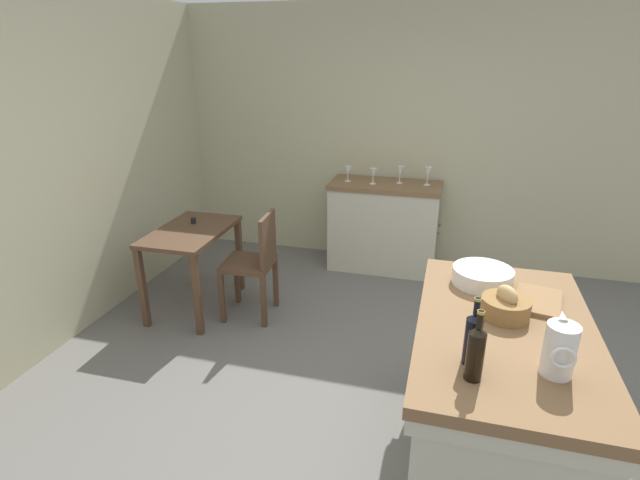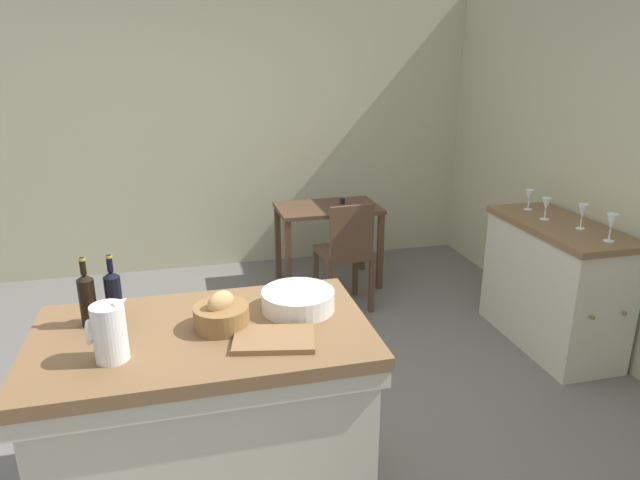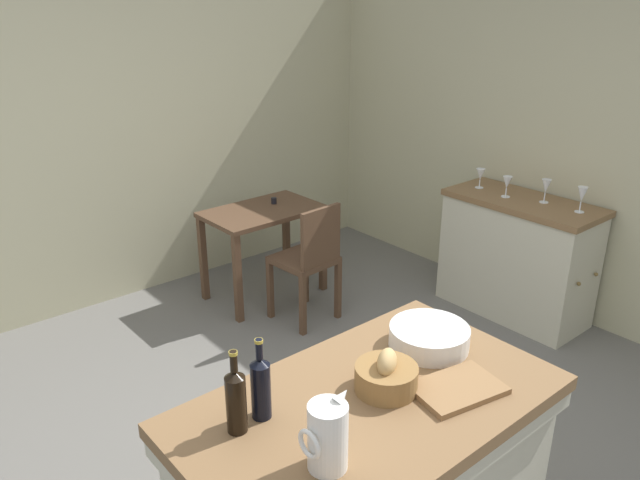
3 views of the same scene
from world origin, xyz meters
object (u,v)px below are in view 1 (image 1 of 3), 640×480
wine_bottle_amber (476,352)px  wine_glass_far_left (428,173)px  writing_desk (192,242)px  wine_glass_left (400,172)px  wooden_chair (255,261)px  island_table (496,393)px  bread_basket (506,306)px  wine_glass_middle (373,173)px  wash_bowl (482,276)px  wine_bottle_dark (473,337)px  cutting_board (538,301)px  wine_glass_right (348,171)px  side_cabinet (384,226)px  pitcher (560,350)px

wine_bottle_amber → wine_glass_far_left: 3.03m
writing_desk → wine_glass_left: 2.12m
wooden_chair → wine_glass_left: size_ratio=5.41×
island_table → wooden_chair: wooden_chair is taller
bread_basket → wine_glass_middle: size_ratio=1.55×
wash_bowl → wine_glass_far_left: (2.08, 0.45, 0.09)m
wine_glass_left → wine_bottle_dark: bearing=-167.5°
wooden_chair → wine_glass_middle: bearing=-32.1°
cutting_board → wine_glass_right: wine_glass_right is taller
side_cabinet → writing_desk: side_cabinet is taller
wash_bowl → wine_glass_right: size_ratio=2.27×
wine_bottle_amber → side_cabinet: bearing=14.8°
wooden_chair → writing_desk: bearing=90.2°
pitcher → wine_glass_far_left: size_ratio=1.54×
island_table → wash_bowl: size_ratio=4.27×
wash_bowl → wine_glass_far_left: wine_glass_far_left is taller
wine_glass_far_left → wine_glass_middle: bearing=100.6°
cutting_board → wine_bottle_amber: bearing=155.5°
side_cabinet → wine_bottle_dark: bearing=-164.8°
cutting_board → wine_bottle_dark: wine_bottle_dark is taller
bread_basket → cutting_board: 0.28m
pitcher → wine_bottle_amber: bearing=110.2°
pitcher → wine_glass_right: pitcher is taller
writing_desk → wash_bowl: bearing=-108.0°
cutting_board → wine_glass_left: wine_glass_left is taller
wine_glass_far_left → wine_bottle_amber: bearing=-172.7°
wash_bowl → bread_basket: bearing=-164.9°
bread_basket → wine_glass_left: bearing=18.5°
bread_basket → wine_glass_right: (2.39, 1.33, 0.06)m
pitcher → wine_glass_far_left: (2.89, 0.72, 0.02)m
wash_bowl → wine_bottle_amber: size_ratio=1.08×
wine_glass_right → wine_glass_far_left: bearing=-85.8°
island_table → wine_bottle_amber: 0.74m
wine_glass_right → pitcher: bearing=-152.0°
pitcher → wine_bottle_amber: (-0.12, 0.33, 0.01)m
wine_bottle_amber → bread_basket: bearing=-16.3°
wash_bowl → wine_glass_right: bearing=31.4°
wine_bottle_dark → wine_bottle_amber: (-0.11, -0.01, 0.00)m
pitcher → bread_basket: pitcher is taller
island_table → wooden_chair: bearing=56.9°
wine_glass_left → wine_glass_right: 0.52m
side_cabinet → pitcher: 3.10m
bread_basket → wine_glass_left: 2.58m
wash_bowl → wine_glass_right: 2.37m
writing_desk → wine_glass_far_left: (1.33, -1.87, 0.42)m
writing_desk → wine_glass_middle: bearing=-47.6°
island_table → wine_bottle_dark: wine_bottle_dark is taller
side_cabinet → wooden_chair: (-1.28, 0.90, 0.05)m
pitcher → wine_glass_left: bearing=18.9°
wine_glass_left → island_table: bearing=-162.0°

